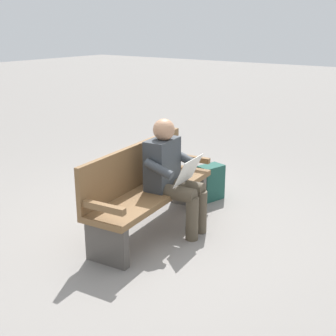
# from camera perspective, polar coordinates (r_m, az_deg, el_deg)

# --- Properties ---
(ground_plane) EXTENTS (40.00, 40.00, 0.00)m
(ground_plane) POSITION_cam_1_polar(r_m,az_deg,el_deg) (4.84, -1.84, -7.76)
(ground_plane) COLOR gray
(bench_near) EXTENTS (1.84, 0.68, 0.90)m
(bench_near) POSITION_cam_1_polar(r_m,az_deg,el_deg) (4.69, -2.63, -2.51)
(bench_near) COLOR brown
(bench_near) RESTS_ON ground
(person_seated) EXTENTS (0.60, 0.60, 1.18)m
(person_seated) POSITION_cam_1_polar(r_m,az_deg,el_deg) (4.61, 0.49, -0.64)
(person_seated) COLOR #33383D
(person_seated) RESTS_ON ground
(backpack) EXTENTS (0.34, 0.30, 0.43)m
(backpack) POSITION_cam_1_polar(r_m,az_deg,el_deg) (5.61, 5.32, -1.82)
(backpack) COLOR #1E4C42
(backpack) RESTS_ON ground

